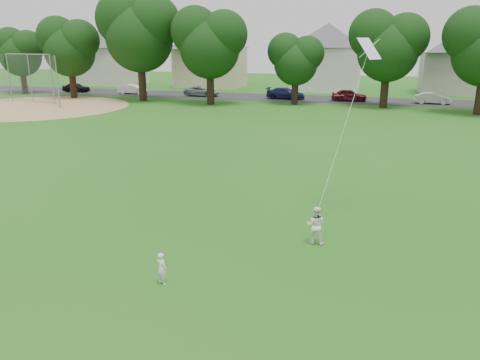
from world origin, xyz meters
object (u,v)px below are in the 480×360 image
(older_boy, at_px, (315,225))
(toddler, at_px, (162,268))
(kite, at_px, (343,130))
(baseball_backstop, at_px, (26,79))

(older_boy, bearing_deg, toddler, 46.92)
(toddler, height_order, kite, kite)
(kite, bearing_deg, toddler, -128.64)
(older_boy, height_order, kite, kite)
(older_boy, distance_m, baseball_backstop, 42.92)
(toddler, relative_size, kite, 0.15)
(toddler, xyz_separation_m, baseball_backstop, (-29.46, 30.99, 2.02))
(baseball_backstop, bearing_deg, toddler, -46.45)
(kite, relative_size, baseball_backstop, 0.55)
(toddler, relative_size, older_boy, 0.73)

